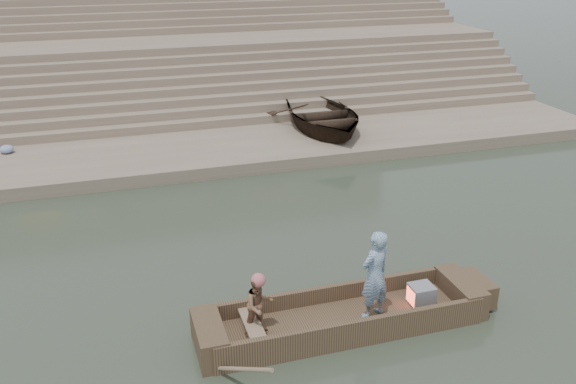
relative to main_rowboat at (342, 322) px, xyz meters
name	(u,v)px	position (x,y,z in m)	size (l,w,h in m)	color
ground	(208,285)	(-2.18, 2.26, -0.11)	(120.00, 120.00, 0.00)	#283225
lower_landing	(165,157)	(-2.18, 10.26, 0.09)	(32.00, 4.00, 0.40)	gray
mid_landing	(142,75)	(-2.18, 17.76, 1.29)	(32.00, 3.00, 2.80)	gray
upper_landing	(129,25)	(-2.18, 24.76, 2.49)	(32.00, 3.00, 5.20)	gray
ghat_steps	(138,58)	(-2.18, 19.45, 1.69)	(32.00, 11.00, 5.20)	gray
main_rowboat	(342,322)	(0.00, 0.00, 0.00)	(5.00, 1.30, 0.22)	brown
rowboat_trim	(353,312)	(0.21, -0.01, 0.20)	(6.04, 2.63, 1.83)	brown
standing_man	(375,275)	(0.57, -0.10, 1.00)	(0.65, 0.43, 1.79)	navy
rowing_man	(259,305)	(-1.62, 0.02, 0.69)	(0.57, 0.44, 1.16)	#236B41
television	(421,295)	(1.65, 0.00, 0.31)	(0.46, 0.42, 0.40)	slate
beached_rowboat	(323,116)	(3.62, 10.96, 0.80)	(3.55, 4.97, 1.03)	#2D2116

